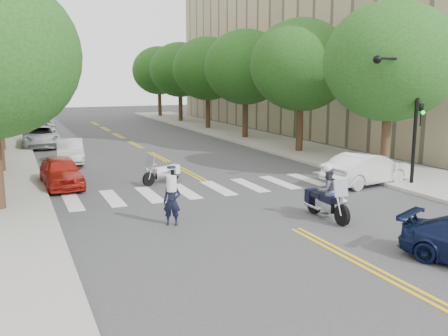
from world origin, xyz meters
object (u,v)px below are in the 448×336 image
motorcycle_police (326,194)px  motorcycle_parked (164,173)px  officer_standing (172,202)px  convertible (367,169)px

motorcycle_police → motorcycle_parked: (-3.45, 7.91, -0.38)m
officer_standing → convertible: size_ratio=0.36×
motorcycle_police → officer_standing: bearing=-14.4°
motorcycle_parked → officer_standing: officer_standing is taller
motorcycle_police → convertible: 6.22m
convertible → motorcycle_parked: bearing=54.3°
motorcycle_parked → convertible: (8.34, -4.06, 0.26)m
motorcycle_parked → convertible: 9.28m
motorcycle_parked → motorcycle_police: bearing=178.5°
motorcycle_parked → officer_standing: size_ratio=1.25×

